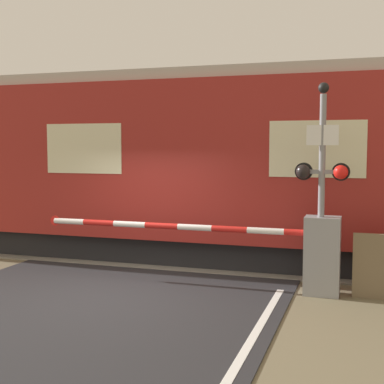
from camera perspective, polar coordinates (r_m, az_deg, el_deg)
The scene contains 5 objects.
ground_plane at distance 9.58m, azimuth -8.21°, elevation -10.59°, with size 80.00×80.00×0.00m, color #6B6047.
track_bed at distance 12.61m, azimuth -1.40°, elevation -6.64°, with size 36.00×3.20×0.13m.
train at distance 12.98m, azimuth -8.21°, elevation 2.96°, with size 17.68×3.01×4.14m.
crossing_barrier at distance 9.51m, azimuth 11.30°, elevation -6.18°, with size 5.64×0.44×1.35m.
signal_post at distance 9.27m, azimuth 13.68°, elevation 1.70°, with size 0.92×0.26×3.61m.
Camera 1 is at (4.09, -8.27, 2.56)m, focal length 50.00 mm.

